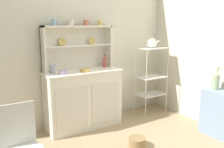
{
  "coord_description": "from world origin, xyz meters",
  "views": [
    {
      "loc": [
        -1.44,
        -1.69,
        1.52
      ],
      "look_at": [
        0.31,
        1.12,
        0.82
      ],
      "focal_mm": 37.38,
      "sensor_mm": 36.0,
      "label": 1
    }
  ],
  "objects_px": {
    "hutch_cabinet": "(83,98)",
    "side_shelf_blue": "(221,114)",
    "cup_sky_0": "(54,22)",
    "hutch_shelf_unit": "(77,44)",
    "porcelain_teapot": "(152,43)",
    "bowl_mixing_large": "(63,72)",
    "flower_vase": "(216,81)",
    "utensil_jar": "(53,69)",
    "bakers_rack": "(151,73)",
    "jam_bottle": "(105,62)",
    "wire_chair": "(21,142)",
    "floor_basket": "(137,142)"
  },
  "relations": [
    {
      "from": "bakers_rack",
      "to": "utensil_jar",
      "type": "relative_size",
      "value": 4.87
    },
    {
      "from": "bakers_rack",
      "to": "floor_basket",
      "type": "relative_size",
      "value": 5.34
    },
    {
      "from": "side_shelf_blue",
      "to": "wire_chair",
      "type": "distance_m",
      "value": 2.59
    },
    {
      "from": "bakers_rack",
      "to": "hutch_cabinet",
      "type": "bearing_deg",
      "value": 175.17
    },
    {
      "from": "wire_chair",
      "to": "utensil_jar",
      "type": "distance_m",
      "value": 1.37
    },
    {
      "from": "cup_sky_0",
      "to": "utensil_jar",
      "type": "height_order",
      "value": "cup_sky_0"
    },
    {
      "from": "utensil_jar",
      "to": "flower_vase",
      "type": "relative_size",
      "value": 0.72
    },
    {
      "from": "flower_vase",
      "to": "jam_bottle",
      "type": "bearing_deg",
      "value": 130.21
    },
    {
      "from": "floor_basket",
      "to": "porcelain_teapot",
      "type": "height_order",
      "value": "porcelain_teapot"
    },
    {
      "from": "cup_sky_0",
      "to": "flower_vase",
      "type": "bearing_deg",
      "value": -35.02
    },
    {
      "from": "wire_chair",
      "to": "floor_basket",
      "type": "distance_m",
      "value": 1.47
    },
    {
      "from": "bakers_rack",
      "to": "jam_bottle",
      "type": "height_order",
      "value": "bakers_rack"
    },
    {
      "from": "wire_chair",
      "to": "jam_bottle",
      "type": "height_order",
      "value": "jam_bottle"
    },
    {
      "from": "hutch_cabinet",
      "to": "hutch_shelf_unit",
      "type": "xyz_separation_m",
      "value": [
        -0.0,
        0.16,
        0.8
      ]
    },
    {
      "from": "hutch_shelf_unit",
      "to": "bowl_mixing_large",
      "type": "distance_m",
      "value": 0.54
    },
    {
      "from": "bakers_rack",
      "to": "bowl_mixing_large",
      "type": "relative_size",
      "value": 9.37
    },
    {
      "from": "hutch_shelf_unit",
      "to": "flower_vase",
      "type": "height_order",
      "value": "hutch_shelf_unit"
    },
    {
      "from": "hutch_cabinet",
      "to": "side_shelf_blue",
      "type": "distance_m",
      "value": 1.96
    },
    {
      "from": "hutch_shelf_unit",
      "to": "jam_bottle",
      "type": "xyz_separation_m",
      "value": [
        0.42,
        -0.08,
        -0.3
      ]
    },
    {
      "from": "cup_sky_0",
      "to": "utensil_jar",
      "type": "distance_m",
      "value": 0.64
    },
    {
      "from": "hutch_shelf_unit",
      "to": "flower_vase",
      "type": "bearing_deg",
      "value": -41.92
    },
    {
      "from": "bakers_rack",
      "to": "floor_basket",
      "type": "bearing_deg",
      "value": -138.56
    },
    {
      "from": "hutch_shelf_unit",
      "to": "porcelain_teapot",
      "type": "xyz_separation_m",
      "value": [
        1.23,
        -0.27,
        -0.02
      ]
    },
    {
      "from": "bowl_mixing_large",
      "to": "flower_vase",
      "type": "distance_m",
      "value": 2.11
    },
    {
      "from": "floor_basket",
      "to": "jam_bottle",
      "type": "bearing_deg",
      "value": 83.0
    },
    {
      "from": "jam_bottle",
      "to": "utensil_jar",
      "type": "distance_m",
      "value": 0.84
    },
    {
      "from": "hutch_shelf_unit",
      "to": "bowl_mixing_large",
      "type": "relative_size",
      "value": 8.71
    },
    {
      "from": "cup_sky_0",
      "to": "hutch_shelf_unit",
      "type": "bearing_deg",
      "value": 6.63
    },
    {
      "from": "bowl_mixing_large",
      "to": "jam_bottle",
      "type": "bearing_deg",
      "value": 11.96
    },
    {
      "from": "hutch_shelf_unit",
      "to": "bowl_mixing_large",
      "type": "bearing_deg",
      "value": -144.51
    },
    {
      "from": "hutch_cabinet",
      "to": "cup_sky_0",
      "type": "bearing_deg",
      "value": 161.04
    },
    {
      "from": "side_shelf_blue",
      "to": "floor_basket",
      "type": "xyz_separation_m",
      "value": [
        -1.18,
        0.35,
        -0.25
      ]
    },
    {
      "from": "side_shelf_blue",
      "to": "wire_chair",
      "type": "xyz_separation_m",
      "value": [
        -2.57,
        0.23,
        0.2
      ]
    },
    {
      "from": "side_shelf_blue",
      "to": "bowl_mixing_large",
      "type": "relative_size",
      "value": 5.21
    },
    {
      "from": "utensil_jar",
      "to": "porcelain_teapot",
      "type": "relative_size",
      "value": 0.96
    },
    {
      "from": "bakers_rack",
      "to": "floor_basket",
      "type": "xyz_separation_m",
      "value": [
        -0.94,
        -0.83,
        -0.65
      ]
    },
    {
      "from": "bowl_mixing_large",
      "to": "flower_vase",
      "type": "height_order",
      "value": "flower_vase"
    },
    {
      "from": "wire_chair",
      "to": "porcelain_teapot",
      "type": "distance_m",
      "value": 2.61
    },
    {
      "from": "wire_chair",
      "to": "cup_sky_0",
      "type": "distance_m",
      "value": 1.73
    },
    {
      "from": "porcelain_teapot",
      "to": "hutch_cabinet",
      "type": "bearing_deg",
      "value": 175.17
    },
    {
      "from": "hutch_cabinet",
      "to": "floor_basket",
      "type": "height_order",
      "value": "hutch_cabinet"
    },
    {
      "from": "jam_bottle",
      "to": "side_shelf_blue",
      "type": "bearing_deg",
      "value": -52.35
    },
    {
      "from": "flower_vase",
      "to": "side_shelf_blue",
      "type": "bearing_deg",
      "value": -90.05
    },
    {
      "from": "hutch_cabinet",
      "to": "wire_chair",
      "type": "distance_m",
      "value": 1.52
    },
    {
      "from": "hutch_cabinet",
      "to": "side_shelf_blue",
      "type": "bearing_deg",
      "value": -40.95
    },
    {
      "from": "bakers_rack",
      "to": "cup_sky_0",
      "type": "xyz_separation_m",
      "value": [
        -1.59,
        0.23,
        0.84
      ]
    },
    {
      "from": "bakers_rack",
      "to": "utensil_jar",
      "type": "xyz_separation_m",
      "value": [
        -1.65,
        0.18,
        0.21
      ]
    },
    {
      "from": "floor_basket",
      "to": "utensil_jar",
      "type": "relative_size",
      "value": 0.91
    },
    {
      "from": "hutch_shelf_unit",
      "to": "utensil_jar",
      "type": "distance_m",
      "value": 0.54
    },
    {
      "from": "hutch_cabinet",
      "to": "utensil_jar",
      "type": "relative_size",
      "value": 4.85
    }
  ]
}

